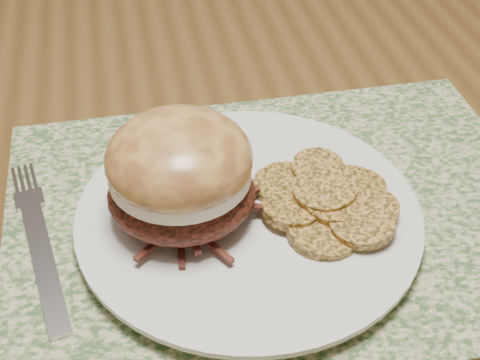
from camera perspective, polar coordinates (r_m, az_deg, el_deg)
name	(u,v)px	position (r m, az deg, el deg)	size (l,w,h in m)	color
dining_table	(42,160)	(0.77, -16.50, 1.65)	(1.50, 0.90, 0.75)	brown
placemat	(280,213)	(0.56, 3.41, -2.81)	(0.45, 0.33, 0.00)	#3A5B2F
dinner_plate	(249,217)	(0.54, 0.73, -3.17)	(0.26, 0.26, 0.02)	silver
pork_sandwich	(180,173)	(0.50, -5.13, 0.58)	(0.13, 0.12, 0.09)	black
roasted_potatoes	(332,202)	(0.53, 7.85, -1.86)	(0.13, 0.13, 0.03)	#BA8136
fork	(39,239)	(0.55, -16.81, -4.86)	(0.05, 0.20, 0.00)	#B7B7BE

